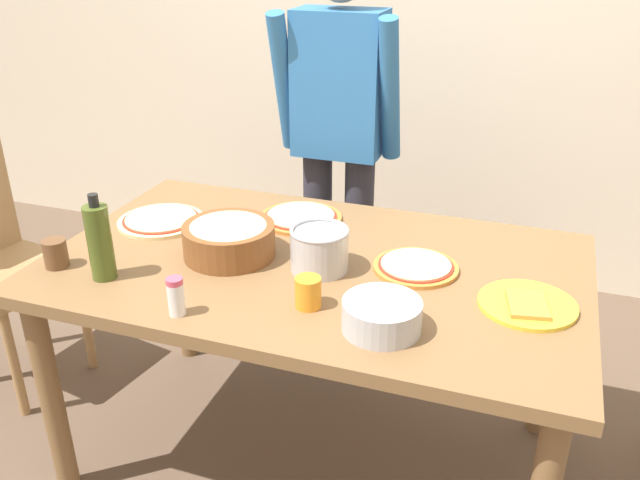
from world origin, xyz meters
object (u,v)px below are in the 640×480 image
object	(u,v)px
pizza_cooked_on_tray	(416,267)
popcorn_bowl	(229,237)
pizza_raw_on_board	(161,220)
pizza_second_cooked	(301,217)
person_cook	(339,132)
olive_oil_bottle	(100,242)
steel_pot	(319,249)
dining_table	(315,288)
salt_shaker	(176,296)
mixing_bowl_steel	(382,316)
cup_small_brown	(56,253)
plate_with_slice	(527,304)
cup_orange	(308,292)

from	to	relation	value
pizza_cooked_on_tray	popcorn_bowl	distance (m)	0.57
pizza_raw_on_board	pizza_second_cooked	world-z (taller)	same
person_cook	olive_oil_bottle	xyz separation A→B (m)	(-0.37, -1.05, -0.07)
olive_oil_bottle	steel_pot	world-z (taller)	olive_oil_bottle
dining_table	salt_shaker	world-z (taller)	salt_shaker
dining_table	mixing_bowl_steel	distance (m)	0.43
pizza_raw_on_board	cup_small_brown	xyz separation A→B (m)	(-0.12, -0.38, 0.03)
pizza_second_cooked	plate_with_slice	size ratio (longest dim) A/B	1.08
pizza_raw_on_board	cup_orange	xyz separation A→B (m)	(0.66, -0.35, 0.03)
cup_orange	salt_shaker	size ratio (longest dim) A/B	0.80
pizza_second_cooked	olive_oil_bottle	size ratio (longest dim) A/B	1.10
person_cook	pizza_raw_on_board	distance (m)	0.80
pizza_cooked_on_tray	mixing_bowl_steel	bearing A→B (deg)	-92.52
pizza_cooked_on_tray	plate_with_slice	size ratio (longest dim) A/B	0.96
salt_shaker	cup_orange	bearing A→B (deg)	25.88
plate_with_slice	cup_small_brown	distance (m)	1.35
dining_table	plate_with_slice	xyz separation A→B (m)	(0.62, -0.06, 0.10)
dining_table	pizza_second_cooked	bearing A→B (deg)	118.24
popcorn_bowl	olive_oil_bottle	distance (m)	0.37
person_cook	olive_oil_bottle	size ratio (longest dim) A/B	6.33
person_cook	mixing_bowl_steel	xyz separation A→B (m)	(0.45, -1.05, -0.14)
pizza_raw_on_board	popcorn_bowl	xyz separation A→B (m)	(0.33, -0.14, 0.05)
plate_with_slice	pizza_second_cooked	bearing A→B (deg)	156.11
pizza_raw_on_board	mixing_bowl_steel	size ratio (longest dim) A/B	1.45
pizza_raw_on_board	popcorn_bowl	world-z (taller)	popcorn_bowl
cup_small_brown	person_cook	bearing A→B (deg)	62.39
pizza_raw_on_board	olive_oil_bottle	xyz separation A→B (m)	(0.05, -0.39, 0.10)
pizza_cooked_on_tray	olive_oil_bottle	world-z (taller)	olive_oil_bottle
dining_table	mixing_bowl_steel	size ratio (longest dim) A/B	8.00
pizza_raw_on_board	steel_pot	xyz separation A→B (m)	(0.62, -0.14, 0.06)
pizza_second_cooked	cup_small_brown	world-z (taller)	cup_small_brown
popcorn_bowl	plate_with_slice	bearing A→B (deg)	-1.06
popcorn_bowl	mixing_bowl_steel	xyz separation A→B (m)	(0.54, -0.25, -0.02)
dining_table	steel_pot	xyz separation A→B (m)	(0.03, -0.04, 0.16)
pizza_raw_on_board	popcorn_bowl	distance (m)	0.36
olive_oil_bottle	salt_shaker	world-z (taller)	olive_oil_bottle
dining_table	person_cook	xyz separation A→B (m)	(-0.17, 0.76, 0.27)
popcorn_bowl	mixing_bowl_steel	distance (m)	0.60
cup_orange	mixing_bowl_steel	bearing A→B (deg)	-11.78
pizza_second_cooked	plate_with_slice	distance (m)	0.84
pizza_raw_on_board	steel_pot	distance (m)	0.64
pizza_second_cooked	olive_oil_bottle	xyz separation A→B (m)	(-0.38, -0.57, 0.10)
popcorn_bowl	olive_oil_bottle	xyz separation A→B (m)	(-0.28, -0.25, 0.05)
plate_with_slice	dining_table	bearing A→B (deg)	174.44
pizza_cooked_on_tray	popcorn_bowl	bearing A→B (deg)	-170.17
cup_small_brown	salt_shaker	xyz separation A→B (m)	(0.47, -0.12, 0.01)
person_cook	pizza_cooked_on_tray	size ratio (longest dim) A/B	6.46
cup_orange	popcorn_bowl	bearing A→B (deg)	148.32
pizza_raw_on_board	olive_oil_bottle	world-z (taller)	olive_oil_bottle
cup_orange	cup_small_brown	distance (m)	0.78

